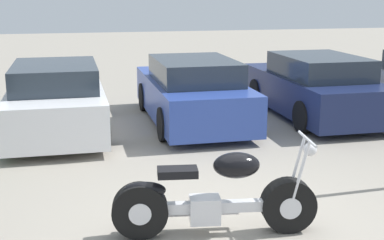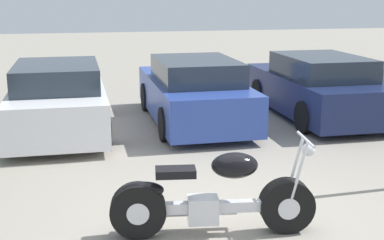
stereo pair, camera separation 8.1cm
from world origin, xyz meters
name	(u,v)px [view 2 (the right image)]	position (x,y,z in m)	size (l,w,h in m)	color
ground_plane	(227,220)	(0.00, 0.00, 0.00)	(60.00, 60.00, 0.00)	gray
motorcycle	(211,198)	(-0.28, -0.32, 0.42)	(2.30, 0.75, 1.10)	black
parked_car_white	(58,99)	(-2.05, 4.72, 0.64)	(1.81, 4.23, 1.35)	white
parked_car_blue	(194,92)	(0.66, 4.84, 0.64)	(1.81, 4.23, 1.35)	#2D479E
parked_car_navy	(316,88)	(3.36, 4.82, 0.64)	(1.81, 4.23, 1.35)	#19234C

